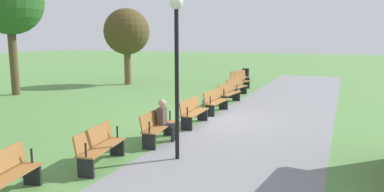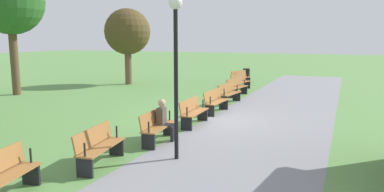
{
  "view_description": "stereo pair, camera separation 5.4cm",
  "coord_description": "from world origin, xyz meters",
  "px_view_note": "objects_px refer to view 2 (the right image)",
  "views": [
    {
      "loc": [
        12.1,
        4.55,
        2.91
      ],
      "look_at": [
        0.0,
        -0.61,
        0.8
      ],
      "focal_mm": 33.61,
      "sensor_mm": 36.0,
      "label": 1
    },
    {
      "loc": [
        12.08,
        4.6,
        2.91
      ],
      "look_at": [
        0.0,
        -0.61,
        0.8
      ],
      "focal_mm": 33.61,
      "sensor_mm": 36.0,
      "label": 2
    }
  ],
  "objects_px": {
    "bench_5": "(193,111)",
    "tree_3": "(10,2)",
    "bench_4": "(215,101)",
    "lamp_post": "(176,47)",
    "bench_2": "(237,87)",
    "person_seated": "(164,119)",
    "trash_bin": "(246,75)",
    "tree_1": "(127,32)",
    "bench_1": "(240,82)",
    "bench_8": "(1,176)",
    "bench_6": "(157,126)",
    "bench_0": "(240,77)",
    "bench_3": "(229,93)",
    "bench_7": "(99,146)"
  },
  "relations": [
    {
      "from": "lamp_post",
      "to": "trash_bin",
      "type": "xyz_separation_m",
      "value": [
        -16.27,
        -2.57,
        -2.27
      ]
    },
    {
      "from": "bench_1",
      "to": "lamp_post",
      "type": "relative_size",
      "value": 0.44
    },
    {
      "from": "bench_2",
      "to": "tree_3",
      "type": "distance_m",
      "value": 12.26
    },
    {
      "from": "bench_1",
      "to": "tree_3",
      "type": "bearing_deg",
      "value": -44.64
    },
    {
      "from": "lamp_post",
      "to": "bench_1",
      "type": "bearing_deg",
      "value": -171.3
    },
    {
      "from": "bench_5",
      "to": "tree_3",
      "type": "relative_size",
      "value": 0.26
    },
    {
      "from": "bench_1",
      "to": "tree_3",
      "type": "relative_size",
      "value": 0.26
    },
    {
      "from": "tree_1",
      "to": "trash_bin",
      "type": "height_order",
      "value": "tree_1"
    },
    {
      "from": "bench_3",
      "to": "lamp_post",
      "type": "bearing_deg",
      "value": 13.96
    },
    {
      "from": "bench_6",
      "to": "bench_8",
      "type": "distance_m",
      "value": 4.5
    },
    {
      "from": "bench_2",
      "to": "trash_bin",
      "type": "xyz_separation_m",
      "value": [
        -6.18,
        -1.13,
        -0.02
      ]
    },
    {
      "from": "bench_5",
      "to": "trash_bin",
      "type": "relative_size",
      "value": 1.84
    },
    {
      "from": "tree_1",
      "to": "person_seated",
      "type": "bearing_deg",
      "value": 37.6
    },
    {
      "from": "tree_3",
      "to": "bench_8",
      "type": "bearing_deg",
      "value": 48.1
    },
    {
      "from": "bench_2",
      "to": "bench_6",
      "type": "relative_size",
      "value": 1.01
    },
    {
      "from": "bench_5",
      "to": "bench_7",
      "type": "xyz_separation_m",
      "value": [
        4.48,
        -0.44,
        0.0
      ]
    },
    {
      "from": "bench_2",
      "to": "tree_1",
      "type": "relative_size",
      "value": 0.35
    },
    {
      "from": "bench_2",
      "to": "person_seated",
      "type": "height_order",
      "value": "person_seated"
    },
    {
      "from": "bench_7",
      "to": "person_seated",
      "type": "xyz_separation_m",
      "value": [
        -2.46,
        0.42,
        0.17
      ]
    },
    {
      "from": "lamp_post",
      "to": "bench_6",
      "type": "bearing_deg",
      "value": -134.08
    },
    {
      "from": "bench_1",
      "to": "person_seated",
      "type": "height_order",
      "value": "person_seated"
    },
    {
      "from": "bench_4",
      "to": "lamp_post",
      "type": "distance_m",
      "value": 6.12
    },
    {
      "from": "bench_1",
      "to": "trash_bin",
      "type": "xyz_separation_m",
      "value": [
        -3.98,
        -0.69,
        -0.02
      ]
    },
    {
      "from": "bench_5",
      "to": "lamp_post",
      "type": "relative_size",
      "value": 0.42
    },
    {
      "from": "bench_5",
      "to": "bench_7",
      "type": "bearing_deg",
      "value": -7.55
    },
    {
      "from": "lamp_post",
      "to": "bench_7",
      "type": "bearing_deg",
      "value": -51.98
    },
    {
      "from": "person_seated",
      "to": "lamp_post",
      "type": "bearing_deg",
      "value": 31.85
    },
    {
      "from": "bench_4",
      "to": "bench_5",
      "type": "xyz_separation_m",
      "value": [
        2.25,
        -0.0,
        0.0
      ]
    },
    {
      "from": "bench_0",
      "to": "lamp_post",
      "type": "bearing_deg",
      "value": 26.72
    },
    {
      "from": "bench_0",
      "to": "lamp_post",
      "type": "relative_size",
      "value": 0.44
    },
    {
      "from": "person_seated",
      "to": "bench_0",
      "type": "bearing_deg",
      "value": -179.41
    },
    {
      "from": "bench_1",
      "to": "trash_bin",
      "type": "height_order",
      "value": "trash_bin"
    },
    {
      "from": "bench_0",
      "to": "bench_2",
      "type": "height_order",
      "value": "same"
    },
    {
      "from": "person_seated",
      "to": "tree_3",
      "type": "bearing_deg",
      "value": -117.87
    },
    {
      "from": "bench_8",
      "to": "bench_5",
      "type": "bearing_deg",
      "value": 159.2
    },
    {
      "from": "bench_2",
      "to": "person_seated",
      "type": "relative_size",
      "value": 1.41
    },
    {
      "from": "bench_0",
      "to": "trash_bin",
      "type": "xyz_separation_m",
      "value": [
        -1.8,
        -0.1,
        -0.02
      ]
    },
    {
      "from": "bench_4",
      "to": "bench_0",
      "type": "bearing_deg",
      "value": -168.68
    },
    {
      "from": "bench_5",
      "to": "bench_6",
      "type": "relative_size",
      "value": 0.99
    },
    {
      "from": "bench_0",
      "to": "bench_8",
      "type": "xyz_separation_m",
      "value": [
        17.8,
        0.59,
        0.0
      ]
    },
    {
      "from": "bench_3",
      "to": "bench_4",
      "type": "relative_size",
      "value": 1.01
    },
    {
      "from": "bench_7",
      "to": "lamp_post",
      "type": "height_order",
      "value": "lamp_post"
    },
    {
      "from": "person_seated",
      "to": "tree_3",
      "type": "distance_m",
      "value": 12.67
    },
    {
      "from": "bench_1",
      "to": "bench_4",
      "type": "xyz_separation_m",
      "value": [
        6.69,
        0.89,
        0.0
      ]
    },
    {
      "from": "bench_0",
      "to": "trash_bin",
      "type": "bearing_deg",
      "value": -159.79
    },
    {
      "from": "bench_5",
      "to": "lamp_post",
      "type": "xyz_separation_m",
      "value": [
        3.35,
        1.0,
        2.25
      ]
    },
    {
      "from": "bench_2",
      "to": "bench_3",
      "type": "height_order",
      "value": "same"
    },
    {
      "from": "bench_2",
      "to": "tree_3",
      "type": "relative_size",
      "value": 0.26
    },
    {
      "from": "bench_6",
      "to": "trash_bin",
      "type": "xyz_separation_m",
      "value": [
        -15.16,
        -1.42,
        -0.02
      ]
    },
    {
      "from": "tree_1",
      "to": "tree_3",
      "type": "xyz_separation_m",
      "value": [
        6.06,
        -2.95,
        1.43
      ]
    }
  ]
}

